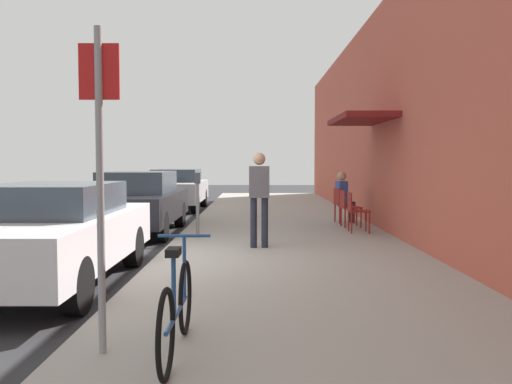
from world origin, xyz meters
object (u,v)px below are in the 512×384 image
Objects in this scene: parking_meter at (195,200)px; parked_car_0 at (48,232)px; parked_car_1 at (135,202)px; pedestrian_standing at (257,192)px; street_sign at (97,164)px; cafe_chair_2 at (339,203)px; cafe_chair_1 at (345,206)px; seated_patron_2 at (342,195)px; parked_car_2 at (174,189)px; bicycle_0 at (174,310)px; cafe_chair_0 at (353,209)px.

parked_car_0 is at bearing -112.11° from parking_meter.
parked_car_1 is 4.00m from pedestrian_standing.
pedestrian_standing is at bearing 76.50° from street_sign.
parking_meter is 1.52× the size of cafe_chair_2.
pedestrian_standing is at bearing -124.29° from cafe_chair_1.
seated_patron_2 is (3.46, 9.42, -0.82)m from street_sign.
parked_car_2 is 5.06× the size of cafe_chair_2.
cafe_chair_2 is (2.79, 9.44, 0.14)m from bicycle_0.
parked_car_0 is 2.57× the size of bicycle_0.
parked_car_1 is 4.95m from cafe_chair_0.
parked_car_0 is 6.71m from cafe_chair_0.
street_sign is (-0.05, -6.71, 0.75)m from parking_meter.
seated_patron_2 is at bearing 9.65° from cafe_chair_2.
seated_patron_2 is (0.06, 1.93, 0.19)m from cafe_chair_0.
parked_car_2 is 9.49m from pedestrian_standing.
bicycle_0 is at bearing -3.14° from street_sign.
cafe_chair_0 is at bearing -90.02° from cafe_chair_1.
parked_car_1 reaches higher than bicycle_0.
cafe_chair_0 is 0.99m from cafe_chair_1.
cafe_chair_1 is (0.00, 0.99, 0.00)m from cafe_chair_0.
parked_car_0 is at bearing -90.00° from parked_car_1.
parked_car_2 is 2.59× the size of pedestrian_standing.
cafe_chair_1 is at bearing -90.05° from cafe_chair_2.
seated_patron_2 is at bearing 38.40° from parking_meter.
parked_car_0 is at bearing -126.98° from cafe_chair_2.
cafe_chair_0 is at bearing 44.85° from pedestrian_standing.
parking_meter is at bearing -152.21° from cafe_chair_1.
street_sign is (1.50, -8.23, 0.90)m from parked_car_1.
cafe_chair_2 is 0.20m from seated_patron_2.
parked_car_1 reaches higher than parked_car_2.
parked_car_1 reaches higher than cafe_chair_1.
cafe_chair_0 is at bearing -90.03° from cafe_chair_2.
cafe_chair_0 is at bearing 12.99° from parking_meter.
parking_meter reaches higher than parked_car_2.
parked_car_0 is 5.06× the size of cafe_chair_2.
seated_patron_2 is (4.96, 1.19, 0.08)m from parked_car_1.
parked_car_0 is 3.62m from bicycle_0.
cafe_chair_1 is (2.79, 8.51, 0.14)m from bicycle_0.
parked_car_2 is 3.33× the size of parking_meter.
parked_car_1 is at bearing -166.50° from cafe_chair_2.
cafe_chair_1 is (3.40, 8.48, -1.02)m from street_sign.
cafe_chair_2 is (4.90, 1.18, -0.12)m from parked_car_1.
street_sign reaches higher than cafe_chair_0.
bicycle_0 is 1.97× the size of cafe_chair_1.
cafe_chair_1 and cafe_chair_2 have the same top height.
pedestrian_standing is at bearing -117.68° from cafe_chair_2.
parked_car_2 is at bearing 90.00° from parked_car_0.
bicycle_0 is (2.11, -8.26, -0.26)m from parked_car_1.
parking_meter is at bearing -141.60° from seated_patron_2.
parked_car_1 reaches higher than cafe_chair_2.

